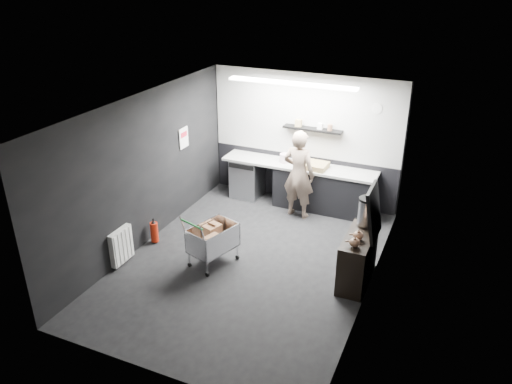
% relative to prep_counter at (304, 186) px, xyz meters
% --- Properties ---
extents(floor, '(5.50, 5.50, 0.00)m').
position_rel_prep_counter_xyz_m(floor, '(-0.14, -2.42, -0.46)').
color(floor, black).
rests_on(floor, ground).
extents(ceiling, '(5.50, 5.50, 0.00)m').
position_rel_prep_counter_xyz_m(ceiling, '(-0.14, -2.42, 2.24)').
color(ceiling, silver).
rests_on(ceiling, wall_back).
extents(wall_back, '(5.50, 0.00, 5.50)m').
position_rel_prep_counter_xyz_m(wall_back, '(-0.14, 0.33, 0.89)').
color(wall_back, black).
rests_on(wall_back, floor).
extents(wall_front, '(5.50, 0.00, 5.50)m').
position_rel_prep_counter_xyz_m(wall_front, '(-0.14, -5.17, 0.89)').
color(wall_front, black).
rests_on(wall_front, floor).
extents(wall_left, '(0.00, 5.50, 5.50)m').
position_rel_prep_counter_xyz_m(wall_left, '(-2.14, -2.42, 0.89)').
color(wall_left, black).
rests_on(wall_left, floor).
extents(wall_right, '(0.00, 5.50, 5.50)m').
position_rel_prep_counter_xyz_m(wall_right, '(1.86, -2.42, 0.89)').
color(wall_right, black).
rests_on(wall_right, floor).
extents(kitchen_wall_panel, '(3.95, 0.02, 1.70)m').
position_rel_prep_counter_xyz_m(kitchen_wall_panel, '(-0.14, 0.31, 1.39)').
color(kitchen_wall_panel, '#BBBBB6').
rests_on(kitchen_wall_panel, wall_back).
extents(dado_panel, '(3.95, 0.02, 1.00)m').
position_rel_prep_counter_xyz_m(dado_panel, '(-0.14, 0.31, 0.04)').
color(dado_panel, black).
rests_on(dado_panel, wall_back).
extents(floating_shelf, '(1.20, 0.22, 0.04)m').
position_rel_prep_counter_xyz_m(floating_shelf, '(0.06, 0.20, 1.16)').
color(floating_shelf, black).
rests_on(floating_shelf, wall_back).
extents(wall_clock, '(0.20, 0.03, 0.20)m').
position_rel_prep_counter_xyz_m(wall_clock, '(1.26, 0.30, 1.69)').
color(wall_clock, silver).
rests_on(wall_clock, wall_back).
extents(poster, '(0.02, 0.30, 0.40)m').
position_rel_prep_counter_xyz_m(poster, '(-2.12, -1.12, 1.09)').
color(poster, white).
rests_on(poster, wall_left).
extents(poster_red_band, '(0.02, 0.22, 0.10)m').
position_rel_prep_counter_xyz_m(poster_red_band, '(-2.11, -1.12, 1.16)').
color(poster_red_band, red).
rests_on(poster_red_band, poster).
extents(radiator, '(0.10, 0.50, 0.60)m').
position_rel_prep_counter_xyz_m(radiator, '(-2.08, -3.32, -0.11)').
color(radiator, silver).
rests_on(radiator, wall_left).
extents(ceiling_strip, '(2.40, 0.20, 0.04)m').
position_rel_prep_counter_xyz_m(ceiling_strip, '(-0.14, -0.57, 2.21)').
color(ceiling_strip, white).
rests_on(ceiling_strip, ceiling).
extents(prep_counter, '(3.20, 0.61, 0.90)m').
position_rel_prep_counter_xyz_m(prep_counter, '(0.00, 0.00, 0.00)').
color(prep_counter, black).
rests_on(prep_counter, floor).
extents(person, '(0.70, 0.50, 1.78)m').
position_rel_prep_counter_xyz_m(person, '(0.03, -0.45, 0.43)').
color(person, '#BBA994').
rests_on(person, floor).
extents(shopping_cart, '(0.75, 1.01, 0.94)m').
position_rel_prep_counter_xyz_m(shopping_cart, '(-0.69, -2.68, -0.01)').
color(shopping_cart, silver).
rests_on(shopping_cart, floor).
extents(sideboard, '(0.47, 1.10, 1.64)m').
position_rel_prep_counter_xyz_m(sideboard, '(1.65, -2.19, 0.07)').
color(sideboard, black).
rests_on(sideboard, floor).
extents(fire_extinguisher, '(0.14, 0.14, 0.46)m').
position_rel_prep_counter_xyz_m(fire_extinguisher, '(-1.99, -2.50, -0.23)').
color(fire_extinguisher, '#B8210C').
rests_on(fire_extinguisher, floor).
extents(cardboard_box, '(0.58, 0.45, 0.11)m').
position_rel_prep_counter_xyz_m(cardboard_box, '(0.19, -0.05, 0.50)').
color(cardboard_box, '#A08855').
rests_on(cardboard_box, prep_counter).
extents(pink_tub, '(0.19, 0.19, 0.19)m').
position_rel_prep_counter_xyz_m(pink_tub, '(-0.44, 0.00, 0.54)').
color(pink_tub, silver).
rests_on(pink_tub, prep_counter).
extents(white_container, '(0.22, 0.20, 0.16)m').
position_rel_prep_counter_xyz_m(white_container, '(-0.01, -0.05, 0.52)').
color(white_container, silver).
rests_on(white_container, prep_counter).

